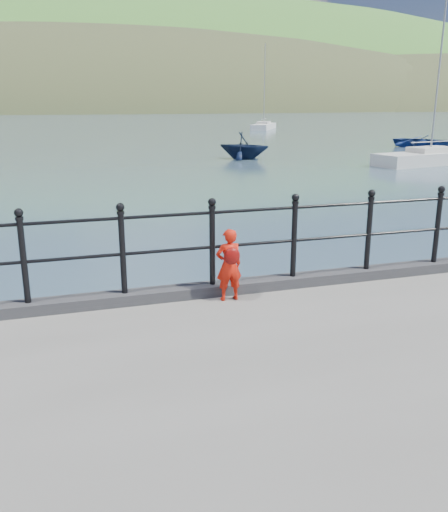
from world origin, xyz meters
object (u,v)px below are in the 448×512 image
object	(u,v)px
launch_blue	(424,141)
sailboat_near	(430,158)
child	(229,264)
launch_navy	(244,146)
sailboat_far	(264,127)
railing	(168,240)

from	to	relation	value
launch_blue	sailboat_near	world-z (taller)	sailboat_near
child	launch_blue	xyz separation A→B (m)	(26.05, 30.69, -1.01)
child	sailboat_near	size ratio (longest dim) A/B	0.10
launch_navy	sailboat_near	distance (m)	11.19
launch_navy	sailboat_near	size ratio (longest dim) A/B	0.32
sailboat_far	sailboat_near	bearing A→B (deg)	-156.18
launch_navy	sailboat_far	distance (m)	38.23
railing	sailboat_far	xyz separation A→B (m)	(25.20, 61.35, -1.48)
launch_navy	sailboat_near	bearing A→B (deg)	-81.83
launch_blue	launch_navy	distance (m)	17.13
launch_navy	sailboat_near	world-z (taller)	sailboat_near
child	launch_blue	distance (m)	40.26
launch_navy	launch_blue	bearing A→B (deg)	-35.39
railing	launch_blue	xyz separation A→B (m)	(26.80, 30.41, -1.34)
child	sailboat_far	size ratio (longest dim) A/B	0.09
railing	launch_blue	distance (m)	40.56
launch_blue	sailboat_near	bearing A→B (deg)	-153.24
child	launch_blue	bearing A→B (deg)	-132.18
railing	launch_navy	xyz separation A→B (m)	(10.20, 26.20, -0.97)
railing	launch_blue	bearing A→B (deg)	48.62
sailboat_far	launch_blue	bearing A→B (deg)	-145.55
railing	sailboat_near	bearing A→B (deg)	45.83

